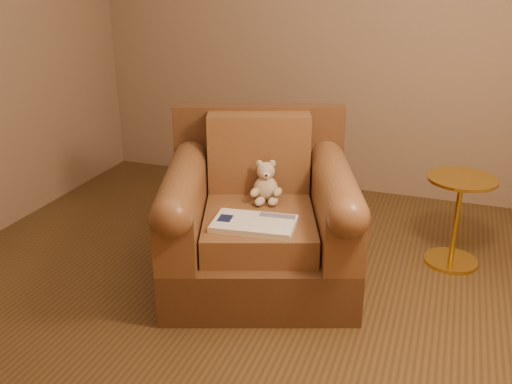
% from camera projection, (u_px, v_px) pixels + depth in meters
% --- Properties ---
extents(floor, '(4.00, 4.00, 0.00)m').
position_uv_depth(floor, '(236.00, 298.00, 3.41)').
color(floor, brown).
rests_on(floor, ground).
extents(armchair, '(1.41, 1.37, 1.01)m').
position_uv_depth(armchair, '(259.00, 220.00, 3.51)').
color(armchair, '#57351D').
rests_on(armchair, floor).
extents(teddy_bear, '(0.19, 0.22, 0.26)m').
position_uv_depth(teddy_bear, '(266.00, 186.00, 3.53)').
color(teddy_bear, '#C9B18D').
rests_on(teddy_bear, armchair).
extents(guidebook, '(0.49, 0.33, 0.04)m').
position_uv_depth(guidebook, '(254.00, 224.00, 3.20)').
color(guidebook, beige).
rests_on(guidebook, armchair).
extents(side_table, '(0.43, 0.43, 0.61)m').
position_uv_depth(side_table, '(457.00, 218.00, 3.69)').
color(side_table, gold).
rests_on(side_table, floor).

